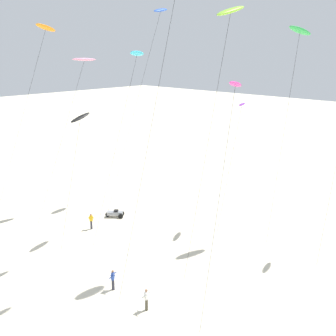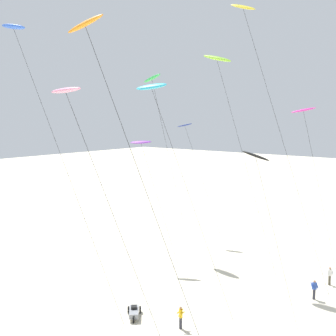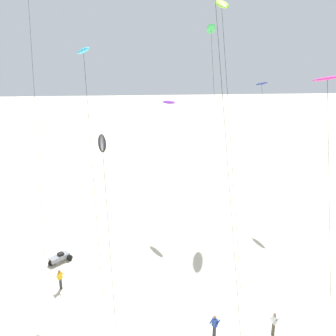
{
  "view_description": "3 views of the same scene",
  "coord_description": "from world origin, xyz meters",
  "px_view_note": "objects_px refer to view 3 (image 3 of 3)",
  "views": [
    {
      "loc": [
        30.55,
        -18.25,
        18.06
      ],
      "look_at": [
        3.26,
        9.97,
        7.2
      ],
      "focal_mm": 46.78,
      "sensor_mm": 36.0,
      "label": 1
    },
    {
      "loc": [
        -26.37,
        -10.28,
        15.1
      ],
      "look_at": [
        4.87,
        14.56,
        10.14
      ],
      "focal_mm": 43.69,
      "sensor_mm": 36.0,
      "label": 2
    },
    {
      "loc": [
        2.12,
        -17.81,
        17.55
      ],
      "look_at": [
        4.67,
        12.14,
        7.64
      ],
      "focal_mm": 38.48,
      "sensor_mm": 36.0,
      "label": 3
    }
  ],
  "objects_px": {
    "kite_magenta": "(328,82)",
    "kite_lime": "(222,5)",
    "kite_navy": "(262,88)",
    "kite_green": "(211,30)",
    "kite_cyan": "(84,53)",
    "kite_flyer_nearest": "(60,279)",
    "kite_blue": "(28,0)",
    "kite_flyer_furthest": "(215,326)",
    "beach_buggy": "(60,257)",
    "kite_flyer_middle": "(274,323)",
    "kite_black": "(102,147)",
    "kite_purple": "(169,104)"
  },
  "relations": [
    {
      "from": "kite_cyan",
      "to": "kite_purple",
      "type": "height_order",
      "value": "kite_cyan"
    },
    {
      "from": "kite_blue",
      "to": "kite_flyer_nearest",
      "type": "height_order",
      "value": "kite_blue"
    },
    {
      "from": "kite_purple",
      "to": "kite_flyer_furthest",
      "type": "height_order",
      "value": "kite_purple"
    },
    {
      "from": "kite_green",
      "to": "kite_magenta",
      "type": "bearing_deg",
      "value": -74.69
    },
    {
      "from": "beach_buggy",
      "to": "kite_navy",
      "type": "bearing_deg",
      "value": 26.17
    },
    {
      "from": "kite_navy",
      "to": "kite_lime",
      "type": "distance_m",
      "value": 12.94
    },
    {
      "from": "kite_blue",
      "to": "kite_lime",
      "type": "height_order",
      "value": "kite_blue"
    },
    {
      "from": "kite_cyan",
      "to": "kite_flyer_furthest",
      "type": "distance_m",
      "value": 21.23
    },
    {
      "from": "kite_green",
      "to": "beach_buggy",
      "type": "xyz_separation_m",
      "value": [
        -14.74,
        -10.73,
        -19.0
      ]
    },
    {
      "from": "kite_flyer_middle",
      "to": "kite_flyer_furthest",
      "type": "distance_m",
      "value": 3.84
    },
    {
      "from": "kite_blue",
      "to": "kite_magenta",
      "type": "bearing_deg",
      "value": -34.91
    },
    {
      "from": "kite_flyer_nearest",
      "to": "kite_navy",
      "type": "bearing_deg",
      "value": 35.31
    },
    {
      "from": "kite_navy",
      "to": "kite_flyer_nearest",
      "type": "xyz_separation_m",
      "value": [
        -19.46,
        -13.78,
        -12.82
      ]
    },
    {
      "from": "kite_magenta",
      "to": "kite_purple",
      "type": "distance_m",
      "value": 16.76
    },
    {
      "from": "kite_purple",
      "to": "kite_cyan",
      "type": "bearing_deg",
      "value": -132.88
    },
    {
      "from": "beach_buggy",
      "to": "kite_magenta",
      "type": "bearing_deg",
      "value": -15.75
    },
    {
      "from": "kite_flyer_middle",
      "to": "kite_lime",
      "type": "bearing_deg",
      "value": 99.07
    },
    {
      "from": "kite_magenta",
      "to": "kite_purple",
      "type": "height_order",
      "value": "kite_magenta"
    },
    {
      "from": "kite_navy",
      "to": "kite_purple",
      "type": "bearing_deg",
      "value": -171.24
    },
    {
      "from": "kite_magenta",
      "to": "kite_flyer_furthest",
      "type": "relative_size",
      "value": 9.7
    },
    {
      "from": "kite_lime",
      "to": "kite_flyer_middle",
      "type": "relative_size",
      "value": 12.83
    },
    {
      "from": "kite_flyer_middle",
      "to": "kite_flyer_furthest",
      "type": "xyz_separation_m",
      "value": [
        -3.84,
        0.08,
        0.0
      ]
    },
    {
      "from": "kite_cyan",
      "to": "beach_buggy",
      "type": "relative_size",
      "value": 9.21
    },
    {
      "from": "kite_cyan",
      "to": "kite_flyer_nearest",
      "type": "distance_m",
      "value": 17.24
    },
    {
      "from": "kite_magenta",
      "to": "kite_green",
      "type": "xyz_separation_m",
      "value": [
        -4.42,
        16.13,
        3.84
      ]
    },
    {
      "from": "kite_purple",
      "to": "kite_flyer_middle",
      "type": "height_order",
      "value": "kite_purple"
    },
    {
      "from": "kite_navy",
      "to": "kite_green",
      "type": "bearing_deg",
      "value": 172.05
    },
    {
      "from": "kite_green",
      "to": "kite_blue",
      "type": "bearing_deg",
      "value": -177.51
    },
    {
      "from": "kite_magenta",
      "to": "kite_lime",
      "type": "bearing_deg",
      "value": 129.33
    },
    {
      "from": "kite_cyan",
      "to": "kite_lime",
      "type": "distance_m",
      "value": 11.03
    },
    {
      "from": "kite_blue",
      "to": "kite_lime",
      "type": "relative_size",
      "value": 1.06
    },
    {
      "from": "kite_magenta",
      "to": "kite_flyer_middle",
      "type": "height_order",
      "value": "kite_magenta"
    },
    {
      "from": "kite_magenta",
      "to": "kite_lime",
      "type": "distance_m",
      "value": 10.13
    },
    {
      "from": "kite_black",
      "to": "beach_buggy",
      "type": "bearing_deg",
      "value": 123.91
    },
    {
      "from": "kite_black",
      "to": "kite_flyer_nearest",
      "type": "distance_m",
      "value": 12.52
    },
    {
      "from": "kite_black",
      "to": "kite_green",
      "type": "bearing_deg",
      "value": 61.59
    },
    {
      "from": "kite_green",
      "to": "kite_flyer_nearest",
      "type": "bearing_deg",
      "value": -133.76
    },
    {
      "from": "kite_navy",
      "to": "kite_green",
      "type": "distance_m",
      "value": 7.99
    },
    {
      "from": "kite_magenta",
      "to": "kite_flyer_nearest",
      "type": "xyz_separation_m",
      "value": [
        -18.35,
        1.58,
        -14.7
      ]
    },
    {
      "from": "kite_navy",
      "to": "kite_flyer_furthest",
      "type": "xyz_separation_m",
      "value": [
        -8.71,
        -19.64,
        -12.82
      ]
    },
    {
      "from": "kite_lime",
      "to": "kite_purple",
      "type": "bearing_deg",
      "value": 115.66
    },
    {
      "from": "kite_magenta",
      "to": "kite_flyer_furthest",
      "type": "distance_m",
      "value": 17.09
    },
    {
      "from": "kite_blue",
      "to": "kite_lime",
      "type": "xyz_separation_m",
      "value": [
        16.48,
        -8.61,
        -1.27
      ]
    },
    {
      "from": "kite_flyer_nearest",
      "to": "kite_purple",
      "type": "bearing_deg",
      "value": 52.4
    },
    {
      "from": "kite_navy",
      "to": "kite_flyer_nearest",
      "type": "distance_m",
      "value": 27.07
    },
    {
      "from": "kite_magenta",
      "to": "beach_buggy",
      "type": "relative_size",
      "value": 8.31
    },
    {
      "from": "kite_navy",
      "to": "kite_purple",
      "type": "height_order",
      "value": "kite_navy"
    },
    {
      "from": "kite_cyan",
      "to": "kite_flyer_nearest",
      "type": "xyz_separation_m",
      "value": [
        -2.33,
        -4.6,
        -16.45
      ]
    },
    {
      "from": "kite_magenta",
      "to": "kite_flyer_nearest",
      "type": "relative_size",
      "value": 9.7
    },
    {
      "from": "kite_green",
      "to": "kite_black",
      "type": "distance_m",
      "value": 21.82
    }
  ]
}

